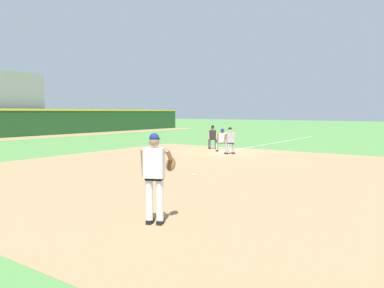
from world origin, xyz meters
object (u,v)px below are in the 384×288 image
at_px(baserunner, 230,139).
at_px(umpire, 213,136).
at_px(first_base_bag, 223,151).
at_px(first_baseman, 223,139).
at_px(baseball, 194,175).
at_px(pitcher, 156,173).

distance_m(baserunner, umpire, 2.92).
distance_m(first_base_bag, first_baseman, 0.75).
distance_m(first_base_bag, umpire, 2.07).
bearing_deg(baseball, umpire, 27.77).
bearing_deg(baserunner, pitcher, -157.64).
bearing_deg(umpire, first_baseman, -128.11).
distance_m(first_base_bag, pitcher, 13.86).
bearing_deg(pitcher, first_baseman, 24.66).
height_order(first_base_bag, baserunner, baserunner).
height_order(first_baseman, umpire, umpire).
distance_m(baseball, pitcher, 5.89).
xyz_separation_m(baseball, baserunner, (6.79, 2.31, 0.76)).
height_order(first_base_bag, first_baseman, first_baseman).
bearing_deg(baseball, pitcher, -153.23).
bearing_deg(baserunner, first_baseman, 48.28).
distance_m(first_base_bag, baseball, 8.03).
bearing_deg(first_base_bag, first_baseman, 38.94).
bearing_deg(first_baseman, baseball, -156.81).
height_order(baseball, first_baseman, first_baseman).
bearing_deg(baseball, first_baseman, 23.19).
height_order(baseball, pitcher, pitcher).
distance_m(pitcher, umpire, 15.59).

